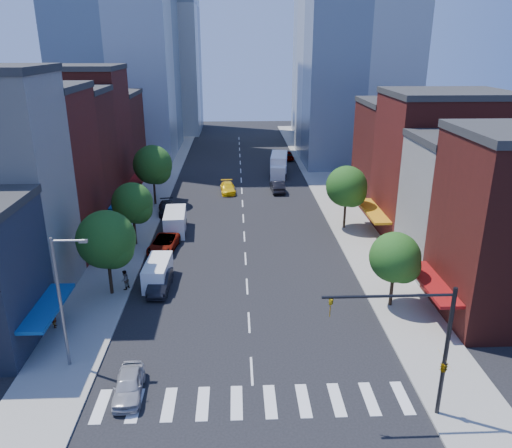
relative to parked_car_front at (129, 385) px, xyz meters
The scene contains 31 objects.
ground 7.79m from the parked_car_front, 14.93° to the left, with size 220.00×220.00×0.00m, color black.
sidewalk_left 42.30m from the parked_car_front, 96.79° to the left, with size 5.00×120.00×0.15m, color gray.
sidewalk_right 46.52m from the parked_car_front, 64.54° to the left, with size 5.00×120.00×0.15m, color gray.
crosswalk 7.60m from the parked_car_front, ahead, with size 19.00×3.00×0.01m, color silver.
bldg_left_2 27.23m from the parked_car_front, 120.96° to the left, with size 12.00×9.00×16.00m, color #5A1A15.
bldg_left_3 34.49m from the parked_car_front, 113.53° to the left, with size 12.00×8.00×15.00m, color #4F1913.
bldg_left_4 42.46m from the parked_car_front, 108.87° to the left, with size 12.00×9.00×17.00m, color #5A1A15.
bldg_left_5 51.15m from the parked_car_front, 105.40° to the left, with size 12.00×10.00×13.00m, color #4F1913.
bldg_right_1 33.60m from the parked_car_front, 30.82° to the left, with size 12.00×8.00×12.00m, color #BAB6AC.
bldg_right_2 39.17m from the parked_car_front, 42.37° to the left, with size 12.00×10.00×15.00m, color #5A1A15.
bldg_right_3 46.28m from the parked_car_front, 51.63° to the left, with size 12.00×10.00×13.00m, color #4F1913.
tower_far_w 101.31m from the parked_car_front, 96.18° to the left, with size 18.00×18.00×56.00m, color #9EA5AD.
traffic_signal 17.96m from the parked_car_front, ahead, with size 7.24×2.24×8.00m.
streetlight 6.96m from the parked_car_front, 145.13° to the left, with size 2.25×0.25×9.00m.
tree_left_near 14.11m from the parked_car_front, 106.58° to the left, with size 4.80×4.80×7.30m.
tree_left_mid 24.53m from the parked_car_front, 99.14° to the left, with size 4.20×4.20×6.65m.
tree_left_far 38.38m from the parked_car_front, 95.79° to the left, with size 5.00×5.00×7.75m.
tree_right_near 21.85m from the parked_car_front, 27.39° to the left, with size 4.00×4.00×6.20m.
tree_right_far 34.11m from the parked_car_front, 55.55° to the left, with size 4.60×4.60×7.20m.
parked_car_front is the anchor object (origin of this frame).
parked_car_second 13.60m from the parked_car_front, 90.00° to the left, with size 1.66×4.75×1.56m, color black.
parked_car_third 22.35m from the parked_car_front, 92.14° to the left, with size 2.51×5.44×1.51m, color #999999.
parked_car_rear 34.29m from the parked_car_front, 93.34° to the left, with size 2.00×4.91×1.43m, color black.
cargo_van_near 14.92m from the parked_car_front, 91.45° to the left, with size 2.17×4.99×2.09m.
cargo_van_far 27.71m from the parked_car_front, 90.46° to the left, with size 2.59×5.82×2.43m.
taxi 43.57m from the parked_car_front, 82.75° to the left, with size 1.96×4.83×1.40m, color yellow.
traffic_car_oncoming 45.24m from the parked_car_front, 73.85° to the left, with size 1.73×4.96×1.64m, color black.
traffic_car_far 66.10m from the parked_car_front, 75.99° to the left, with size 1.86×4.61×1.57m, color #999999.
box_truck 54.69m from the parked_car_front, 75.60° to the left, with size 3.38×8.46×3.31m.
pedestrian_near 10.44m from the parked_car_front, 132.11° to the left, with size 0.59×0.39×1.63m, color #999999.
pedestrian_far 14.00m from the parked_car_front, 102.38° to the left, with size 0.84×0.66×1.73m, color #999999.
Camera 1 is at (-0.86, -27.24, 20.15)m, focal length 35.00 mm.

